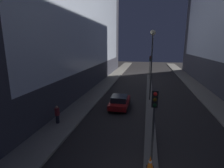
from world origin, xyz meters
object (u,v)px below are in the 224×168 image
traffic_light_near (154,113)px  traffic_light_mid (150,62)px  car_left_lane (120,102)px  pedestrian_on_left_sidewalk (57,114)px  street_lamp (152,49)px  traffic_cone_near (150,162)px

traffic_light_near → traffic_light_mid: bearing=90.0°
car_left_lane → pedestrian_on_left_sidewalk: 7.08m
traffic_light_near → traffic_light_mid: size_ratio=1.00×
street_lamp → car_left_lane: 7.33m
street_lamp → car_left_lane: (-3.34, -3.23, -5.68)m
traffic_cone_near → pedestrian_on_left_sidewalk: size_ratio=0.48×
traffic_light_near → traffic_cone_near: size_ratio=5.91×
traffic_light_near → traffic_light_mid: 26.53m
traffic_cone_near → pedestrian_on_left_sidewalk: 9.06m
traffic_light_near → pedestrian_on_left_sidewalk: size_ratio=2.84×
traffic_light_near → pedestrian_on_left_sidewalk: bearing=152.5°
traffic_cone_near → traffic_light_near: bearing=50.5°
traffic_light_mid → car_left_lane: 17.60m
traffic_light_mid → traffic_cone_near: bearing=-90.1°
street_lamp → car_left_lane: size_ratio=1.98×
traffic_light_near → car_left_lane: size_ratio=1.06×
traffic_light_near → traffic_light_mid: (0.00, 26.53, 0.00)m
traffic_light_mid → car_left_lane: bearing=-101.1°
traffic_light_mid → car_left_lane: size_ratio=1.06×
traffic_light_mid → street_lamp: street_lamp is taller
traffic_light_mid → traffic_cone_near: traffic_light_mid is taller
traffic_cone_near → pedestrian_on_left_sidewalk: pedestrian_on_left_sidewalk is taller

